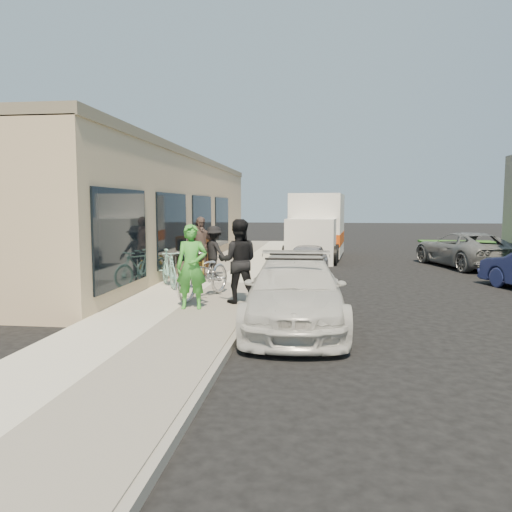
{
  "coord_description": "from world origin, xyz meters",
  "views": [
    {
      "loc": [
        0.92,
        -10.83,
        2.31
      ],
      "look_at": [
        -0.61,
        1.64,
        1.05
      ],
      "focal_mm": 35.0,
      "sensor_mm": 36.0,
      "label": 1
    }
  ],
  "objects": [
    {
      "name": "sidewalk",
      "position": [
        -2.0,
        3.0,
        0.07
      ],
      "size": [
        3.0,
        34.0,
        0.15
      ],
      "primitive_type": "cube",
      "color": "#BCB8A9",
      "rests_on": "ground"
    },
    {
      "name": "bike_rack",
      "position": [
        -2.92,
        2.47,
        0.66
      ],
      "size": [
        0.08,
        0.6,
        0.84
      ],
      "rotation": [
        0.0,
        0.0,
        0.04
      ],
      "color": "black",
      "rests_on": "sidewalk"
    },
    {
      "name": "curb",
      "position": [
        -0.45,
        3.0,
        0.07
      ],
      "size": [
        0.12,
        34.0,
        0.13
      ],
      "primitive_type": "cube",
      "color": "gray",
      "rests_on": "ground"
    },
    {
      "name": "bystander_a",
      "position": [
        -2.21,
        4.1,
        0.93
      ],
      "size": [
        1.15,
        1.07,
        1.56
      ],
      "primitive_type": "imported",
      "rotation": [
        0.0,
        0.0,
        2.5
      ],
      "color": "black",
      "rests_on": "sidewalk"
    },
    {
      "name": "bystander_b",
      "position": [
        -2.57,
        3.78,
        1.07
      ],
      "size": [
        1.1,
        1.06,
        1.84
      ],
      "primitive_type": "imported",
      "rotation": [
        0.0,
        0.0,
        0.74
      ],
      "color": "brown",
      "rests_on": "sidewalk"
    },
    {
      "name": "cruiser_bike_c",
      "position": [
        -2.63,
        4.43,
        0.6
      ],
      "size": [
        0.74,
        1.55,
        0.9
      ],
      "primitive_type": "imported",
      "rotation": [
        0.0,
        0.0,
        0.22
      ],
      "color": "yellow",
      "rests_on": "sidewalk"
    },
    {
      "name": "cruiser_bike_b",
      "position": [
        -2.85,
        3.67,
        0.58
      ],
      "size": [
        0.91,
        1.74,
        0.87
      ],
      "primitive_type": "imported",
      "rotation": [
        0.0,
        0.0,
        0.21
      ],
      "color": "#7FBEB3",
      "rests_on": "sidewalk"
    },
    {
      "name": "woman_rider",
      "position": [
        -1.69,
        -0.67,
        1.04
      ],
      "size": [
        0.7,
        0.51,
        1.78
      ],
      "primitive_type": "imported",
      "rotation": [
        0.0,
        0.0,
        0.13
      ],
      "color": "green",
      "rests_on": "sidewalk"
    },
    {
      "name": "moving_truck",
      "position": [
        0.9,
        11.62,
        1.27
      ],
      "size": [
        2.7,
        5.98,
        2.85
      ],
      "rotation": [
        0.0,
        0.0,
        -0.09
      ],
      "color": "silver",
      "rests_on": "ground"
    },
    {
      "name": "sandwich_board",
      "position": [
        -3.19,
        6.37,
        0.71
      ],
      "size": [
        0.78,
        0.78,
        1.09
      ],
      "rotation": [
        0.0,
        0.0,
        -0.19
      ],
      "color": "black",
      "rests_on": "sidewalk"
    },
    {
      "name": "ground",
      "position": [
        0.0,
        0.0,
        0.0
      ],
      "size": [
        120.0,
        120.0,
        0.0
      ],
      "primitive_type": "plane",
      "color": "black",
      "rests_on": "ground"
    },
    {
      "name": "storefront",
      "position": [
        -5.24,
        7.99,
        2.12
      ],
      "size": [
        3.6,
        20.0,
        4.22
      ],
      "color": "#C8B58B",
      "rests_on": "ground"
    },
    {
      "name": "man_standing",
      "position": [
        -0.82,
        0.09,
        1.09
      ],
      "size": [
        1.0,
        0.83,
        1.87
      ],
      "primitive_type": "imported",
      "rotation": [
        0.0,
        0.0,
        3.28
      ],
      "color": "black",
      "rests_on": "sidewalk"
    },
    {
      "name": "sedan_silver",
      "position": [
        0.6,
        5.4,
        0.54
      ],
      "size": [
        1.57,
        3.3,
        1.09
      ],
      "primitive_type": "imported",
      "rotation": [
        0.0,
        0.0,
        -0.09
      ],
      "color": "#A4A3A9",
      "rests_on": "ground"
    },
    {
      "name": "sedan_white",
      "position": [
        0.51,
        -1.4,
        0.66
      ],
      "size": [
        2.02,
        4.64,
        1.37
      ],
      "rotation": [
        0.0,
        0.0,
        0.04
      ],
      "color": "silver",
      "rests_on": "ground"
    },
    {
      "name": "far_car_gray",
      "position": [
        6.51,
        8.95,
        0.66
      ],
      "size": [
        3.31,
        5.17,
        1.33
      ],
      "primitive_type": "imported",
      "rotation": [
        0.0,
        0.0,
        3.39
      ],
      "color": "slate",
      "rests_on": "ground"
    },
    {
      "name": "cruiser_bike_a",
      "position": [
        -3.03,
        2.08,
        0.65
      ],
      "size": [
        1.21,
        1.69,
        1.0
      ],
      "primitive_type": "imported",
      "rotation": [
        0.0,
        0.0,
        0.5
      ],
      "color": "#7FBEB3",
      "rests_on": "sidewalk"
    },
    {
      "name": "tandem_bike",
      "position": [
        -1.71,
        0.57,
        0.73
      ],
      "size": [
        1.42,
        2.32,
        1.15
      ],
      "primitive_type": "imported",
      "rotation": [
        0.0,
        0.0,
        -0.32
      ],
      "color": "silver",
      "rests_on": "sidewalk"
    }
  ]
}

